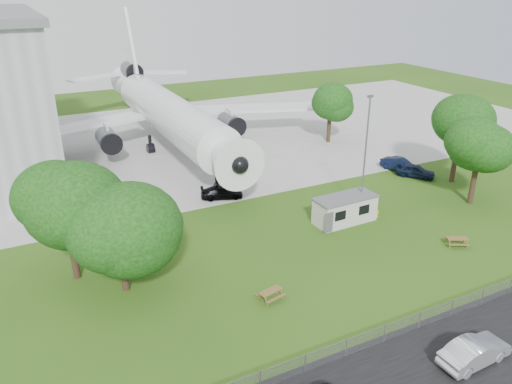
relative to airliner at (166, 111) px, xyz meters
name	(u,v)px	position (x,y,z in m)	size (l,w,h in m)	color
ground	(326,265)	(2.00, -35.86, -5.27)	(160.00, 160.00, 0.00)	#3D651A
asphalt_strip	(447,366)	(2.00, -48.86, -5.26)	(120.00, 8.00, 0.02)	black
concrete_apron	(178,141)	(2.00, 2.14, -5.25)	(120.00, 46.00, 0.03)	#B7B7B2
airliner	(166,111)	(0.00, 0.00, 0.00)	(46.36, 47.73, 17.69)	white
site_cabin	(345,209)	(8.14, -29.89, -3.96)	(6.79, 2.87, 2.62)	beige
picnic_west	(271,299)	(-4.32, -37.93, -5.27)	(1.80, 1.50, 0.76)	olive
picnic_east	(456,246)	(14.15, -38.29, -5.27)	(1.80, 1.50, 0.76)	olive
fence	(407,333)	(2.00, -45.36, -5.27)	(58.00, 0.04, 1.30)	gray
lamp_mast	(365,159)	(10.20, -29.66, 0.73)	(0.16, 0.16, 12.00)	slate
tree_west_big	(66,205)	(-16.56, -28.42, 1.01)	(8.16, 8.16, 10.37)	#382619
tree_west_small	(120,233)	(-13.49, -31.82, -0.45)	(7.77, 7.77, 8.71)	#382619
tree_east_front	(480,145)	(22.56, -32.28, 1.13)	(7.55, 7.55, 10.19)	#382619
tree_east_back	(461,124)	(25.56, -26.98, 1.57)	(6.90, 6.90, 10.31)	#382619
tree_far_apron	(330,104)	(21.42, -7.78, 0.22)	(6.13, 6.13, 8.57)	#382619
car_centre_sedan	(475,352)	(3.67, -49.31, -4.46)	(1.71, 4.90, 1.62)	silver
car_ne_hatch	(415,171)	(22.70, -24.01, -4.51)	(1.80, 4.47, 1.52)	black
car_ne_sedan	(400,165)	(22.38, -21.68, -4.47)	(1.68, 4.83, 1.59)	black
car_apron_van	(222,193)	(-0.24, -19.37, -4.62)	(1.82, 4.49, 1.30)	black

